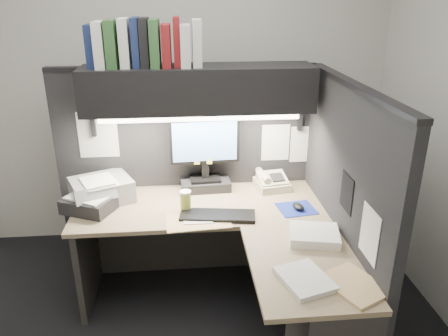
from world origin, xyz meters
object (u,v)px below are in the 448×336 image
Objects in this scene: overhead_shelf at (199,89)px; notebook_stack at (90,203)px; printer at (102,190)px; monitor at (205,162)px; desk at (257,285)px; telephone at (272,182)px; keyboard at (218,215)px; coffee_cup at (186,202)px.

overhead_shelf is 4.85× the size of notebook_stack.
printer is 1.23× the size of notebook_stack.
notebook_stack is (-0.75, -0.20, -0.72)m from overhead_shelf.
printer reaches higher than notebook_stack.
printer is (-0.74, -0.13, -0.14)m from monitor.
telephone is at bearing 73.24° from desk.
desk is 1.33m from overhead_shelf.
overhead_shelf reaches higher than telephone.
notebook_stack reaches higher than desk.
notebook_stack is (-0.05, -0.14, -0.03)m from printer.
overhead_shelf is at bearing 111.41° from keyboard.
monitor is at bearing 66.46° from coffee_cup.
coffee_cup is at bearing -7.04° from notebook_stack.
telephone is (0.24, 0.78, 0.33)m from desk.
printer is (-0.59, 0.22, 0.01)m from coffee_cup.
keyboard is at bearing -145.27° from telephone.
coffee_cup is at bearing -111.88° from overhead_shelf.
notebook_stack is at bearing -135.33° from printer.
telephone is (0.44, 0.42, 0.03)m from keyboard.
keyboard is 3.62× the size of coffee_cup.
monitor is 0.76m from printer.
keyboard is (-0.21, 0.36, 0.30)m from desk.
keyboard is 0.86m from printer.
printer is (-0.70, -0.06, -0.69)m from overhead_shelf.
desk is at bearing -75.18° from monitor.
desk is 1.24m from notebook_stack.
monitor is 1.39× the size of printer.
telephone is at bearing 25.88° from coffee_cup.
monitor is (0.04, 0.06, -0.55)m from overhead_shelf.
coffee_cup is 0.35× the size of printer.
notebook_stack is (-0.85, 0.19, 0.04)m from keyboard.
overhead_shelf is at bearing 15.19° from notebook_stack.
monitor is at bearing 104.97° from keyboard.
telephone is at bearing -6.81° from monitor.
coffee_cup is (-0.11, -0.28, -0.70)m from overhead_shelf.
coffee_cup is 0.42× the size of notebook_stack.
overhead_shelf reaches higher than printer.
overhead_shelf is 0.86m from keyboard.
monitor is at bearing -15.29° from printer.
overhead_shelf is 3.16× the size of keyboard.
overhead_shelf is 2.85× the size of monitor.
desk is 0.51m from keyboard.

